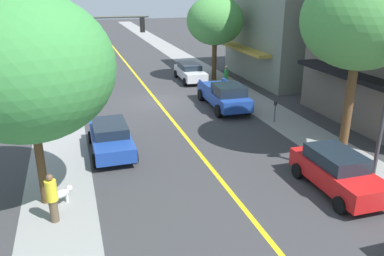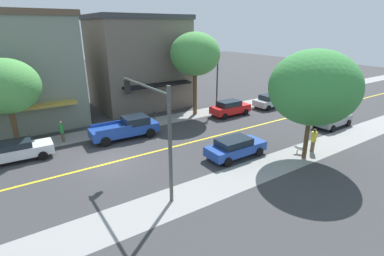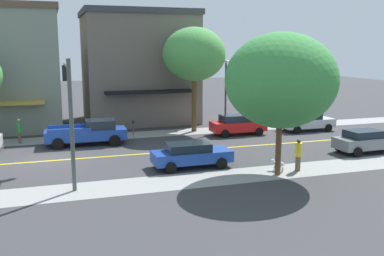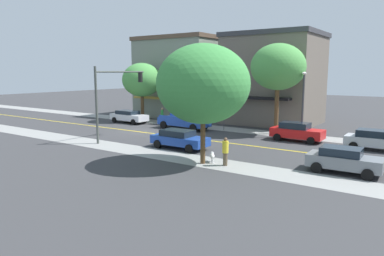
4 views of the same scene
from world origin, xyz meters
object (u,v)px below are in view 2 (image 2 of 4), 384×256
at_px(red_sedan_left_curb, 230,108).
at_px(blue_sedan_right_curb, 235,147).
at_px(street_tree_right_corner, 195,54).
at_px(fire_hydrant, 112,129).
at_px(pedestrian_green_shirt, 62,131).
at_px(street_tree_left_near, 314,88).
at_px(parking_meter, 155,116).
at_px(white_sedan_left_curb, 15,151).
at_px(grey_sedan_right_curb, 332,119).
at_px(street_lamp, 217,78).
at_px(traffic_light_mast, 153,117).
at_px(blue_pickup_truck, 127,128).
at_px(pedestrian_yellow_shirt, 314,140).
at_px(street_tree_left_far, 6,87).
at_px(small_dog, 300,148).
at_px(silver_sedan_left_curb, 271,101).

height_order(red_sedan_left_curb, blue_sedan_right_curb, red_sedan_left_curb).
bearing_deg(street_tree_right_corner, fire_hydrant, -85.87).
distance_m(street_tree_right_corner, pedestrian_green_shirt, 14.55).
relative_size(blue_sedan_right_curb, pedestrian_green_shirt, 2.55).
bearing_deg(street_tree_left_near, parking_meter, -156.16).
bearing_deg(white_sedan_left_curb, red_sedan_left_curb, 1.70).
bearing_deg(grey_sedan_right_curb, street_lamp, 117.64).
height_order(fire_hydrant, white_sedan_left_curb, white_sedan_left_curb).
bearing_deg(traffic_light_mast, white_sedan_left_curb, 37.59).
relative_size(street_tree_right_corner, traffic_light_mast, 1.34).
relative_size(traffic_light_mast, blue_sedan_right_curb, 1.39).
distance_m(parking_meter, pedestrian_green_shirt, 8.27).
bearing_deg(street_tree_right_corner, blue_sedan_right_curb, -19.25).
height_order(fire_hydrant, street_lamp, street_lamp).
distance_m(parking_meter, grey_sedan_right_curb, 16.82).
distance_m(traffic_light_mast, blue_pickup_truck, 9.25).
relative_size(white_sedan_left_curb, pedestrian_yellow_shirt, 2.63).
bearing_deg(traffic_light_mast, pedestrian_green_shirt, 16.78).
distance_m(street_tree_left_far, red_sedan_left_curb, 20.04).
distance_m(street_tree_left_near, parking_meter, 14.51).
distance_m(street_tree_left_far, small_dog, 21.84).
relative_size(silver_sedan_left_curb, blue_pickup_truck, 0.79).
relative_size(street_lamp, grey_sedan_right_curb, 1.41).
bearing_deg(silver_sedan_left_curb, pedestrian_yellow_shirt, -124.40).
xyz_separation_m(grey_sedan_right_curb, blue_pickup_truck, (-8.05, -17.16, 0.10)).
relative_size(parking_meter, traffic_light_mast, 0.21).
distance_m(parking_meter, street_lamp, 8.36).
distance_m(fire_hydrant, small_dog, 15.82).
bearing_deg(pedestrian_yellow_shirt, white_sedan_left_curb, -11.38).
bearing_deg(grey_sedan_right_curb, pedestrian_yellow_shirt, -161.12).
xyz_separation_m(red_sedan_left_curb, silver_sedan_left_curb, (0.20, 6.19, -0.03)).
relative_size(red_sedan_left_curb, white_sedan_left_curb, 0.92).
bearing_deg(pedestrian_yellow_shirt, street_tree_right_corner, -63.92).
bearing_deg(street_tree_right_corner, traffic_light_mast, -43.09).
relative_size(fire_hydrant, parking_meter, 0.56).
distance_m(fire_hydrant, parking_meter, 4.18).
xyz_separation_m(blue_sedan_right_curb, pedestrian_yellow_shirt, (2.57, 5.51, 0.19)).
bearing_deg(red_sedan_left_curb, street_tree_left_far, 174.52).
bearing_deg(street_lamp, pedestrian_green_shirt, -89.53).
relative_size(fire_hydrant, pedestrian_green_shirt, 0.41).
bearing_deg(blue_pickup_truck, white_sedan_left_curb, -179.15).
bearing_deg(silver_sedan_left_curb, street_tree_right_corner, 163.67).
distance_m(fire_hydrant, red_sedan_left_curb, 12.37).
bearing_deg(red_sedan_left_curb, pedestrian_yellow_shirt, -94.89).
xyz_separation_m(street_tree_left_far, blue_pickup_truck, (2.20, 7.89, -4.03)).
xyz_separation_m(blue_sedan_right_curb, grey_sedan_right_curb, (0.10, 12.06, 0.03)).
relative_size(street_tree_left_near, street_tree_right_corner, 0.90).
bearing_deg(street_tree_left_near, blue_sedan_right_curb, -125.79).
xyz_separation_m(street_tree_right_corner, red_sedan_left_curb, (2.46, 2.83, -5.48)).
bearing_deg(pedestrian_green_shirt, red_sedan_left_curb, -55.98).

